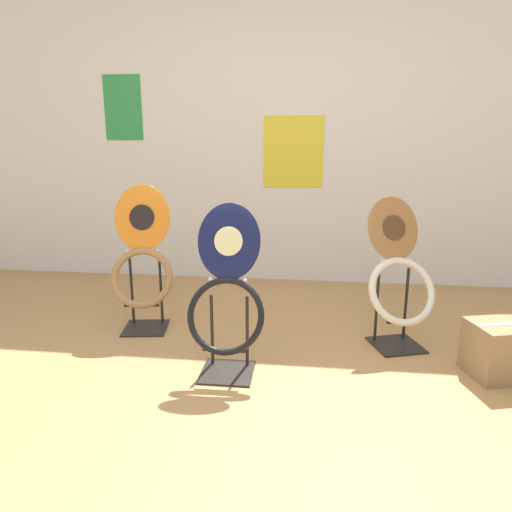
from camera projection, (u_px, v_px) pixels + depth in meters
ground_plane at (239, 442)px, 1.90m from camera, size 14.00×14.00×0.00m
wall_back at (281, 132)px, 3.88m from camera, size 8.00×0.07×2.60m
toilet_seat_display_orange_sun at (142, 262)px, 2.97m from camera, size 0.43×0.35×0.95m
toilet_seat_display_woodgrain at (399, 277)px, 2.72m from camera, size 0.47×0.47×0.90m
toilet_seat_display_navy_moon at (227, 294)px, 2.39m from camera, size 0.41×0.32×0.91m
storage_box at (508, 349)px, 2.42m from camera, size 0.46×0.36×0.29m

